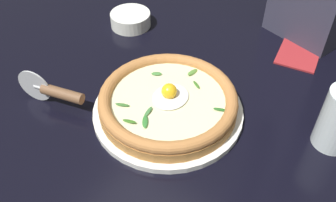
% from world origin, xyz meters
% --- Properties ---
extents(ground_plane, '(2.40, 2.40, 0.03)m').
position_xyz_m(ground_plane, '(0.00, 0.00, -0.01)').
color(ground_plane, black).
rests_on(ground_plane, ground).
extents(pizza_plate, '(0.29, 0.29, 0.01)m').
position_xyz_m(pizza_plate, '(-0.01, -0.03, 0.01)').
color(pizza_plate, white).
rests_on(pizza_plate, ground).
extents(pizza, '(0.27, 0.27, 0.06)m').
position_xyz_m(pizza, '(-0.01, -0.03, 0.03)').
color(pizza, '#BA7B3C').
rests_on(pizza, pizza_plate).
extents(side_bowl, '(0.10, 0.10, 0.04)m').
position_xyz_m(side_bowl, '(0.21, 0.22, 0.02)').
color(side_bowl, white).
rests_on(side_bowl, ground).
extents(pizza_cutter, '(0.04, 0.14, 0.07)m').
position_xyz_m(pizza_cutter, '(-0.11, 0.17, 0.04)').
color(pizza_cutter, silver).
rests_on(pizza_cutter, ground).
extents(folded_napkin, '(0.15, 0.11, 0.01)m').
position_xyz_m(folded_napkin, '(0.33, -0.18, 0.00)').
color(folded_napkin, '#A2252A').
rests_on(folded_napkin, ground).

